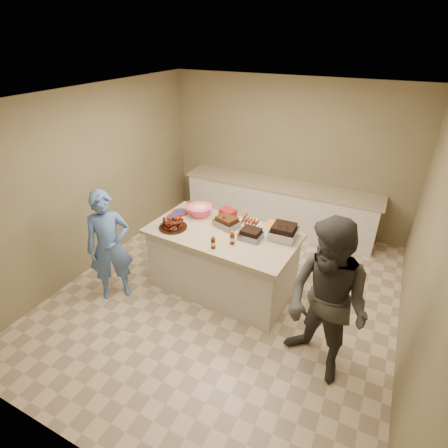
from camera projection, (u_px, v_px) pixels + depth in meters
The scene contains 20 objects.
room at pixel (227, 295), 5.04m from camera, with size 4.50×5.00×2.70m, color #8C805C, non-canonical shape.
back_counter at pixel (278, 206), 6.54m from camera, with size 3.60×0.64×0.90m, color silver, non-canonical shape.
island at pixel (223, 288), 5.17m from camera, with size 2.02×1.06×0.96m, color silver, non-canonical shape.
rib_platter at pixel (173, 228), 4.81m from camera, with size 0.39×0.39×0.16m, color #3B0D02, non-canonical shape.
pulled_pork_tray at pixel (227, 227), 4.84m from camera, with size 0.31×0.24×0.09m, color #47230F.
brisket_tray at pixel (251, 238), 4.56m from camera, with size 0.28×0.24×0.09m, color black.
roasting_pan at pixel (283, 238), 4.57m from camera, with size 0.33×0.33×0.13m, color gray.
coleslaw_bowl at pixel (200, 215), 5.13m from camera, with size 0.37×0.37×0.25m, color #EE4A76, non-canonical shape.
sausage_plate at pixel (250, 223), 4.93m from camera, with size 0.31×0.31×0.05m, color silver.
mac_cheese_dish at pixel (276, 230), 4.77m from camera, with size 0.31×0.23×0.08m, color orange.
bbq_bottle_a at pixel (213, 248), 4.37m from camera, with size 0.06×0.06×0.17m, color #401A0A.
bbq_bottle_b at pixel (232, 244), 4.45m from camera, with size 0.06×0.06×0.18m, color #401A0A.
mustard_bottle at pixel (213, 224), 4.91m from camera, with size 0.05×0.05×0.13m, color gold.
sauce_bowl at pixel (222, 226), 4.85m from camera, with size 0.15×0.05×0.15m, color silver.
plate_stack_large at pixel (180, 213), 5.19m from camera, with size 0.24×0.24×0.03m, color maroon.
plate_stack_small at pixel (173, 217), 5.08m from camera, with size 0.17×0.17×0.02m, color maroon.
plastic_cup at pixel (191, 208), 5.35m from camera, with size 0.10×0.09×0.10m, color #A2581E.
basket_stack at pixel (228, 216), 5.10m from camera, with size 0.22×0.17×0.11m, color maroon.
guest_blue at pixel (118, 293), 5.07m from camera, with size 0.58×1.60×0.38m, color #5279C0.
guest_gray at pixel (315, 367), 3.96m from camera, with size 0.91×1.87×0.71m, color #484540.
Camera 1 is at (1.70, -3.51, 3.35)m, focal length 28.00 mm.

